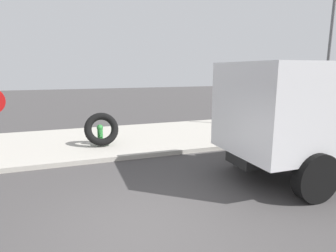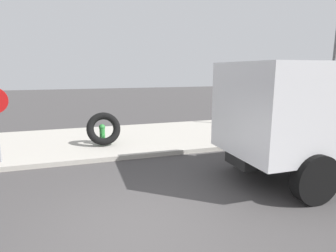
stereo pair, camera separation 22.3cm
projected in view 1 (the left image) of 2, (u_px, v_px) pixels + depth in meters
name	position (u px, v px, depth m)	size (l,w,h in m)	color
ground_plane	(141.00, 229.00, 5.08)	(80.00, 80.00, 0.00)	#423F3F
sidewalk_curb	(100.00, 141.00, 11.06)	(36.00, 5.00, 0.15)	#ADA89E
fire_hydrant	(100.00, 134.00, 10.13)	(0.22, 0.50, 0.75)	#2D8438
loose_tire	(102.00, 129.00, 10.01)	(1.20, 1.20, 0.26)	black
street_light_pole	(328.00, 63.00, 12.39)	(0.12, 0.12, 5.89)	#595B5E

